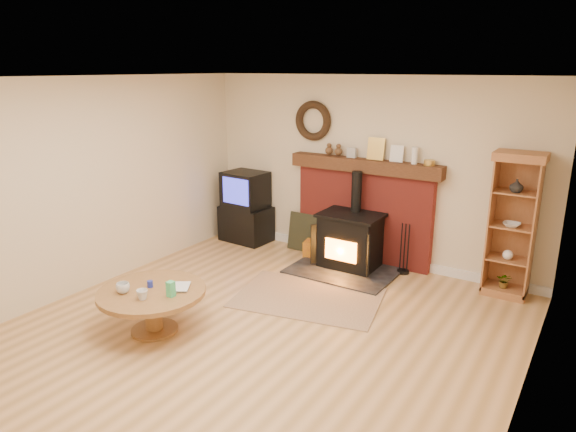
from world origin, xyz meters
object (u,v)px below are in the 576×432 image
Objects in this scene: tv_unit at (246,208)px; coffee_table at (152,298)px; wood_stove at (349,242)px; curio_cabinet at (513,225)px.

coffee_table is (0.97, -2.91, -0.15)m from tv_unit.
tv_unit is 1.00× the size of coffee_table.
wood_stove is 2.88m from coffee_table.
coffee_table is (-0.95, -2.72, 0.00)m from wood_stove.
coffee_table is at bearing -134.47° from curio_cabinet.
tv_unit is at bearing 108.45° from coffee_table.
coffee_table is at bearing -109.16° from wood_stove.
wood_stove is 1.25× the size of tv_unit.
tv_unit is 0.64× the size of curio_cabinet.
wood_stove is 2.08m from curio_cabinet.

